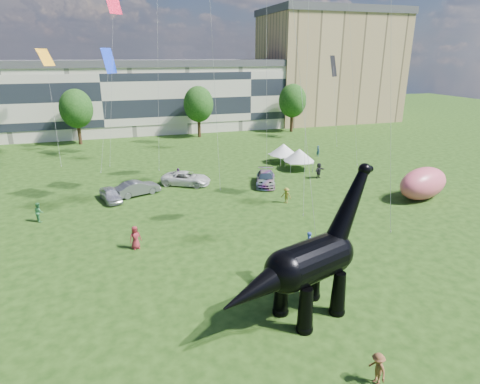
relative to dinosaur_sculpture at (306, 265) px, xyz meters
name	(u,v)px	position (x,y,z in m)	size (l,w,h in m)	color
ground	(263,326)	(-2.45, -0.14, -3.24)	(220.00, 220.00, 0.00)	#16330C
terrace_row	(102,101)	(-10.45, 61.86, 2.76)	(78.00, 11.00, 12.00)	beige
apartment_block	(328,69)	(37.55, 64.86, 7.76)	(28.00, 18.00, 22.00)	tan
tree_mid_left	(76,106)	(-14.45, 52.86, 3.05)	(5.20, 5.20, 9.44)	#382314
tree_mid_right	(198,101)	(5.55, 52.86, 3.05)	(5.20, 5.20, 9.44)	#382314
tree_far_right	(293,98)	(23.55, 52.86, 3.05)	(5.20, 5.20, 9.44)	#382314
dinosaur_sculpture	(306,265)	(0.00, 0.00, 0.00)	(10.39, 4.84, 8.59)	black
car_silver	(111,195)	(-10.06, 22.99, -2.57)	(1.60, 3.97, 1.35)	silver
car_grey	(137,188)	(-7.35, 24.08, -2.48)	(1.62, 4.65, 1.53)	slate
car_white	(186,178)	(-1.84, 25.94, -2.49)	(2.52, 5.47, 1.52)	silver
car_dark	(266,178)	(6.74, 23.21, -2.50)	(2.10, 5.16, 1.50)	#595960
gazebo_near	(299,155)	(13.11, 27.91, -1.35)	(4.49, 4.49, 2.70)	silver
gazebo_far	(283,149)	(12.60, 31.71, -1.40)	(4.45, 4.45, 2.63)	white
inflatable_pink	(423,183)	(20.37, 14.09, -1.62)	(6.49, 3.25, 3.25)	#DE566B
visitors	(182,209)	(-3.99, 16.43, -2.36)	(50.47, 39.77, 1.89)	olive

